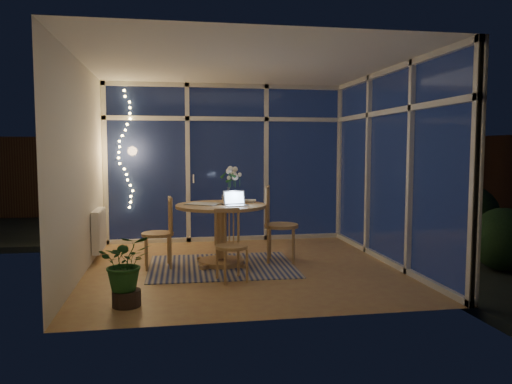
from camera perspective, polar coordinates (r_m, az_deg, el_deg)
The scene contains 25 objects.
floor at distance 6.55m, azimuth -1.29°, elevation -8.63°, with size 4.00×4.00×0.00m, color #9C6844.
ceiling at distance 6.45m, azimuth -1.34°, elevation 14.44°, with size 4.00×4.00×0.00m, color silver.
wall_back at distance 8.35m, azimuth -3.33°, elevation 3.33°, with size 4.00×0.04×2.60m, color silver.
wall_front at distance 4.40m, azimuth 2.49°, elevation 1.83°, with size 4.00×0.04×2.60m, color silver.
wall_left at distance 6.39m, azimuth -19.38°, elevation 2.54°, with size 0.04×4.00×2.60m, color silver.
wall_right at distance 6.95m, azimuth 15.26°, elevation 2.82°, with size 0.04×4.00×2.60m, color silver.
window_wall_back at distance 8.31m, azimuth -3.29°, elevation 3.32°, with size 4.00×0.10×2.60m, color silver.
window_wall_right at distance 6.93m, azimuth 14.96°, elevation 2.82°, with size 0.10×4.00×2.60m, color silver.
radiator at distance 7.35m, azimuth -17.54°, elevation -4.17°, with size 0.10×0.70×0.58m, color white.
fairy_lights at distance 8.20m, azimuth -14.81°, elevation 4.71°, with size 0.24×0.10×1.85m, color #FFD366, non-canonical shape.
garden_patio at distance 11.50m, azimuth -2.48°, elevation -3.02°, with size 12.00×6.00×0.10m, color black.
garden_fence at distance 11.85m, azimuth -5.20°, elevation 1.87°, with size 11.00×0.08×1.80m, color #3B2015.
neighbour_roof at distance 14.86m, azimuth -5.00°, elevation 7.52°, with size 7.00×3.00×2.20m, color #2D3037.
garden_shrubs at distance 9.76m, azimuth -8.90°, elevation -1.49°, with size 0.90×0.90×0.90m, color black.
rug at distance 6.61m, azimuth -3.90°, elevation -8.46°, with size 1.88×1.51×0.01m, color #B4A792.
dining_table at distance 6.63m, azimuth -4.01°, elevation -4.91°, with size 1.19×1.19×0.81m, color olive.
chair_left at distance 6.57m, azimuth -11.19°, elevation -4.53°, with size 0.43×0.43×0.93m, color olive.
chair_right at distance 6.78m, azimuth 2.90°, elevation -3.64°, with size 0.49×0.49×1.05m, color olive.
chair_front at distance 5.82m, azimuth -2.78°, elevation -6.06°, with size 0.40×0.40×0.85m, color olive.
laptop at distance 6.39m, azimuth -2.25°, elevation -0.66°, with size 0.28×0.25×0.21m, color silver, non-canonical shape.
flower_vase at distance 6.85m, azimuth -3.17°, elevation -0.28°, with size 0.20×0.20×0.21m, color white.
bowl at distance 6.78m, azimuth -0.65°, elevation -1.05°, with size 0.15×0.15×0.04m, color white.
newspapers at distance 6.60m, azimuth -6.31°, elevation -1.36°, with size 0.42×0.32×0.01m, color beige.
phone at distance 6.50m, azimuth -3.40°, elevation -1.45°, with size 0.12×0.06×0.01m, color black.
potted_plant at distance 5.08m, azimuth -14.65°, elevation -8.41°, with size 0.54×0.47×0.76m, color #1A4B1E.
Camera 1 is at (-0.93, -6.29, 1.54)m, focal length 35.00 mm.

